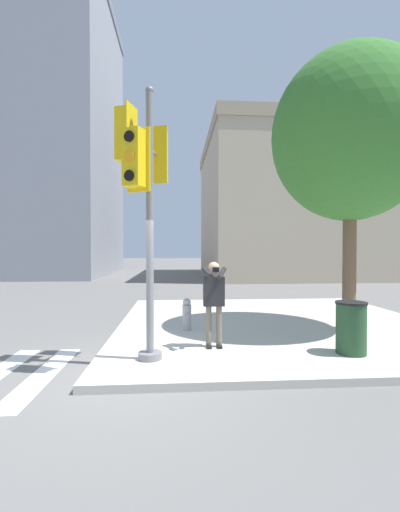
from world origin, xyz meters
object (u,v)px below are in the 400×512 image
(trash_bin, at_px, (351,328))
(street_tree, at_px, (350,136))
(person_photographer, at_px, (214,296))
(fire_hydrant, at_px, (187,314))
(traffic_signal_pole, at_px, (143,178))

(trash_bin, bearing_deg, street_tree, 63.34)
(person_photographer, relative_size, fire_hydrant, 2.20)
(street_tree, height_order, fire_hydrant, street_tree)
(traffic_signal_pole, distance_m, street_tree, 5.24)
(street_tree, distance_m, trash_bin, 4.60)
(traffic_signal_pole, height_order, street_tree, street_tree)
(fire_hydrant, bearing_deg, traffic_signal_pole, -112.01)
(fire_hydrant, distance_m, trash_bin, 3.52)
(traffic_signal_pole, bearing_deg, person_photographer, 25.38)
(person_photographer, relative_size, street_tree, 0.25)
(street_tree, xyz_separation_m, fire_hydrant, (-3.85, 0.10, -4.18))
(traffic_signal_pole, bearing_deg, street_tree, 22.34)
(traffic_signal_pole, height_order, fire_hydrant, traffic_signal_pole)
(person_photographer, distance_m, trash_bin, 2.54)
(traffic_signal_pole, relative_size, fire_hydrant, 6.21)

